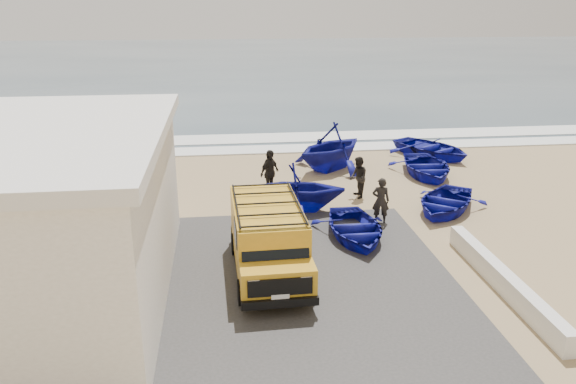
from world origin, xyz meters
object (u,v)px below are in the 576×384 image
boat_near_right (445,202)px  boat_far_right (432,148)px  parapet (503,280)px  boat_mid_right (426,167)px  boat_near_left (355,228)px  boat_far_left (331,146)px  fisherman_front (381,201)px  fisherman_back (270,173)px  fisherman_middle (358,178)px  van (268,237)px  boat_mid_left (298,188)px

boat_near_right → boat_far_right: boat_far_right is taller
parapet → boat_mid_right: bearing=81.0°
boat_near_left → boat_far_left: boat_far_left is taller
parapet → fisherman_front: (-1.86, 4.85, 0.52)m
parapet → boat_near_left: 4.73m
boat_near_left → fisherman_back: 5.02m
boat_far_right → fisherman_back: 9.40m
parapet → fisherman_middle: size_ratio=3.84×
boat_far_left → boat_far_right: (5.18, 1.48, -0.62)m
boat_far_right → boat_mid_right: bearing=-143.9°
parapet → fisherman_front: size_ratio=3.80×
fisherman_front → boat_mid_right: bearing=-110.7°
van → fisherman_middle: (3.89, 5.81, -0.28)m
parapet → fisherman_middle: bearing=104.8°
boat_mid_left → boat_far_left: 5.42m
boat_near_right → boat_far_left: (-3.00, 5.66, 0.67)m
parapet → boat_mid_right: (1.55, 9.84, 0.12)m
boat_mid_right → boat_mid_left: bearing=-145.7°
van → boat_far_left: (3.57, 9.63, -0.02)m
boat_near_right → van: bearing=-111.4°
parapet → van: 6.15m
boat_near_left → boat_far_right: boat_far_right is taller
parapet → boat_far_right: bearing=77.3°
boat_near_left → boat_mid_right: size_ratio=0.89×
parapet → boat_near_right: size_ratio=1.72×
fisherman_middle → van: bearing=-36.1°
boat_far_left → boat_mid_left: bearing=-64.3°
boat_far_right → fisherman_middle: 7.20m
boat_mid_left → boat_far_left: boat_far_left is taller
boat_near_left → fisherman_middle: 3.99m
boat_mid_right → boat_far_left: boat_far_left is taller
boat_far_right → fisherman_back: (-8.14, -4.67, 0.47)m
fisherman_middle → boat_mid_left: bearing=-66.9°
parapet → boat_mid_left: (-4.43, 6.32, 0.59)m
boat_far_right → fisherman_middle: bearing=-162.2°
boat_near_right → fisherman_middle: fisherman_middle is taller
boat_mid_left → fisherman_back: fisherman_back is taller
boat_mid_left → fisherman_middle: (2.45, 1.16, -0.08)m
parapet → boat_far_right: boat_far_right is taller
boat_mid_right → fisherman_back: fisherman_back is taller
boat_mid_left → fisherman_middle: bearing=-52.9°
fisherman_back → boat_far_left: bearing=-0.9°
boat_near_left → boat_near_right: size_ratio=0.97×
boat_mid_left → boat_far_right: boat_mid_left is taller
van → fisherman_front: bearing=36.8°
boat_far_right → fisherman_front: size_ratio=2.56×
boat_mid_left → boat_far_left: (2.13, 4.98, 0.17)m
van → fisherman_front: van is taller
parapet → fisherman_back: size_ratio=3.37×
parapet → boat_near_right: bearing=83.0°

